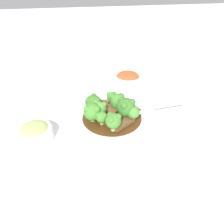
% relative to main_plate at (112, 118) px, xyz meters
% --- Properties ---
extents(ground_plane, '(4.00, 4.00, 0.00)m').
position_rel_main_plate_xyz_m(ground_plane, '(0.00, 0.00, -0.01)').
color(ground_plane, silver).
extents(main_plate, '(0.29, 0.29, 0.02)m').
position_rel_main_plate_xyz_m(main_plate, '(0.00, 0.00, 0.00)').
color(main_plate, white).
rests_on(main_plate, ground_plane).
extents(beef_strip_0, '(0.03, 0.06, 0.01)m').
position_rel_main_plate_xyz_m(beef_strip_0, '(-0.02, 0.05, 0.02)').
color(beef_strip_0, brown).
rests_on(beef_strip_0, main_plate).
extents(beef_strip_1, '(0.08, 0.07, 0.01)m').
position_rel_main_plate_xyz_m(beef_strip_1, '(0.02, -0.04, 0.02)').
color(beef_strip_1, brown).
rests_on(beef_strip_1, main_plate).
extents(beef_strip_2, '(0.05, 0.05, 0.01)m').
position_rel_main_plate_xyz_m(beef_strip_2, '(0.06, 0.00, 0.02)').
color(beef_strip_2, brown).
rests_on(beef_strip_2, main_plate).
extents(beef_strip_3, '(0.06, 0.06, 0.02)m').
position_rel_main_plate_xyz_m(beef_strip_3, '(0.00, 0.02, 0.02)').
color(beef_strip_3, brown).
rests_on(beef_strip_3, main_plate).
extents(beef_strip_4, '(0.06, 0.04, 0.01)m').
position_rel_main_plate_xyz_m(beef_strip_4, '(-0.01, -0.02, 0.01)').
color(beef_strip_4, brown).
rests_on(beef_strip_4, main_plate).
extents(broccoli_floret_0, '(0.04, 0.04, 0.05)m').
position_rel_main_plate_xyz_m(broccoli_floret_0, '(-0.04, 0.00, 0.04)').
color(broccoli_floret_0, '#7FA84C').
rests_on(broccoli_floret_0, main_plate).
extents(broccoli_floret_1, '(0.03, 0.03, 0.04)m').
position_rel_main_plate_xyz_m(broccoli_floret_1, '(0.01, 0.07, 0.04)').
color(broccoli_floret_1, '#7FA84C').
rests_on(broccoli_floret_1, main_plate).
extents(broccoli_floret_2, '(0.05, 0.05, 0.06)m').
position_rel_main_plate_xyz_m(broccoli_floret_2, '(-0.06, -0.01, 0.04)').
color(broccoli_floret_2, '#7FA84C').
rests_on(broccoli_floret_2, main_plate).
extents(broccoli_floret_3, '(0.06, 0.06, 0.06)m').
position_rel_main_plate_xyz_m(broccoli_floret_3, '(0.04, -0.01, 0.05)').
color(broccoli_floret_3, '#8EB756').
rests_on(broccoli_floret_3, main_plate).
extents(broccoli_floret_4, '(0.04, 0.04, 0.05)m').
position_rel_main_plate_xyz_m(broccoli_floret_4, '(0.06, -0.03, 0.04)').
color(broccoli_floret_4, '#8EB756').
rests_on(broccoli_floret_4, main_plate).
extents(broccoli_floret_5, '(0.03, 0.03, 0.04)m').
position_rel_main_plate_xyz_m(broccoli_floret_5, '(-0.03, -0.03, 0.03)').
color(broccoli_floret_5, '#7FA84C').
rests_on(broccoli_floret_5, main_plate).
extents(broccoli_floret_6, '(0.04, 0.04, 0.05)m').
position_rel_main_plate_xyz_m(broccoli_floret_6, '(-0.01, -0.07, 0.04)').
color(broccoli_floret_6, '#8EB756').
rests_on(broccoli_floret_6, main_plate).
extents(broccoli_floret_7, '(0.05, 0.05, 0.05)m').
position_rel_main_plate_xyz_m(broccoli_floret_7, '(0.02, 0.03, 0.04)').
color(broccoli_floret_7, '#7FA84C').
rests_on(broccoli_floret_7, main_plate).
extents(broccoli_floret_8, '(0.05, 0.05, 0.06)m').
position_rel_main_plate_xyz_m(broccoli_floret_8, '(-0.05, 0.04, 0.04)').
color(broccoli_floret_8, '#7FA84C').
rests_on(broccoli_floret_8, main_plate).
extents(serving_spoon, '(0.21, 0.05, 0.01)m').
position_rel_main_plate_xyz_m(serving_spoon, '(0.09, 0.01, 0.02)').
color(serving_spoon, silver).
rests_on(serving_spoon, main_plate).
extents(side_bowl_kimchi, '(0.11, 0.11, 0.05)m').
position_rel_main_plate_xyz_m(side_bowl_kimchi, '(0.10, 0.22, 0.02)').
color(side_bowl_kimchi, white).
rests_on(side_bowl_kimchi, ground_plane).
extents(side_bowl_appetizer, '(0.09, 0.09, 0.05)m').
position_rel_main_plate_xyz_m(side_bowl_appetizer, '(-0.22, -0.05, 0.01)').
color(side_bowl_appetizer, white).
rests_on(side_bowl_appetizer, ground_plane).
extents(sauce_dish, '(0.06, 0.06, 0.01)m').
position_rel_main_plate_xyz_m(sauce_dish, '(0.13, -0.19, -0.00)').
color(sauce_dish, white).
rests_on(sauce_dish, ground_plane).
extents(paper_napkin, '(0.15, 0.10, 0.01)m').
position_rel_main_plate_xyz_m(paper_napkin, '(0.00, -0.23, -0.01)').
color(paper_napkin, white).
rests_on(paper_napkin, ground_plane).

